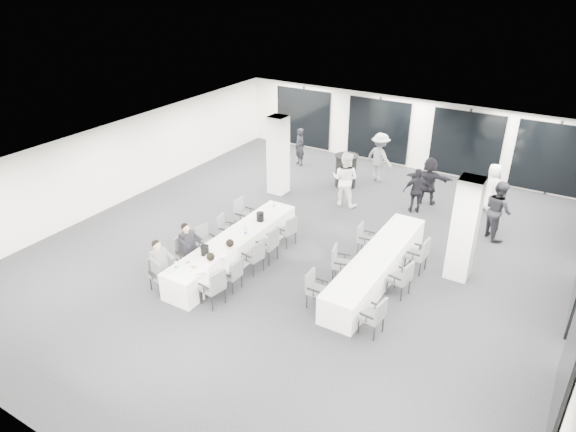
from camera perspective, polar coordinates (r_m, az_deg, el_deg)
name	(u,v)px	position (r m, az deg, el deg)	size (l,w,h in m)	color
room	(348,200)	(14.80, 6.69, 1.81)	(14.04, 16.04, 2.84)	black
column_left	(278,155)	(18.12, -1.10, 6.77)	(0.60, 0.60, 2.80)	silver
column_right	(464,229)	(13.82, 19.01, -1.39)	(0.60, 0.60, 2.80)	silver
banquet_table_main	(235,248)	(14.33, -5.90, -3.60)	(0.90, 5.00, 0.75)	white
banquet_table_side	(377,266)	(13.66, 9.82, -5.53)	(0.90, 5.00, 0.75)	white
cocktail_table	(346,171)	(19.01, 6.45, 5.03)	(0.87, 0.87, 1.20)	black
chair_main_left_near	(158,272)	(13.41, -14.23, -6.01)	(0.53, 0.56, 0.89)	#53565B
chair_main_left_second	(185,251)	(14.01, -11.33, -3.86)	(0.55, 0.60, 1.00)	#53565B
chair_main_left_mid	(205,240)	(14.52, -9.24, -2.64)	(0.55, 0.59, 0.94)	#53565B
chair_main_left_fourth	(225,228)	(15.15, -7.02, -1.30)	(0.53, 0.56, 0.90)	#53565B
chair_main_left_far	(243,213)	(15.76, -5.04, 0.30)	(0.54, 0.60, 1.03)	#53565B
chair_main_right_near	(214,286)	(12.50, -8.18, -7.66)	(0.57, 0.62, 0.99)	#53565B
chair_main_right_second	(233,273)	(13.04, -6.09, -6.33)	(0.45, 0.50, 0.86)	#53565B
chair_main_right_mid	(255,255)	(13.67, -3.69, -4.36)	(0.54, 0.58, 0.93)	#53565B
chair_main_right_fourth	(269,243)	(14.13, -2.09, -3.00)	(0.52, 0.58, 1.01)	#53565B
chair_main_right_far	(288,229)	(14.91, 0.02, -1.49)	(0.55, 0.58, 0.93)	#53565B
chair_side_left_near	(315,287)	(12.43, 3.00, -7.87)	(0.48, 0.54, 0.92)	#53565B
chair_side_left_mid	(339,261)	(13.42, 5.73, -5.01)	(0.59, 0.61, 0.96)	#53565B
chair_side_left_far	(364,237)	(14.72, 8.48, -2.30)	(0.49, 0.54, 0.89)	#53565B
chair_side_right_near	(375,315)	(11.68, 9.65, -10.77)	(0.53, 0.57, 0.94)	#53565B
chair_side_right_mid	(402,277)	(13.03, 12.61, -6.64)	(0.56, 0.60, 0.96)	#53565B
chair_side_right_far	(420,253)	(14.09, 14.44, -4.02)	(0.53, 0.59, 1.00)	#53565B
seated_guest_a	(161,263)	(13.14, -13.93, -5.12)	(0.50, 0.38, 1.44)	slate
seated_guest_b	(189,245)	(13.78, -10.91, -3.20)	(0.50, 0.38, 1.44)	black
seated_guest_c	(209,275)	(12.47, -8.82, -6.46)	(0.50, 0.38, 1.44)	white
seated_guest_d	(228,260)	(12.96, -6.71, -4.93)	(0.50, 0.38, 1.44)	white
standing_guest_b	(345,176)	(17.32, 6.40, 4.49)	(1.04, 0.63, 2.15)	white
standing_guest_c	(380,154)	(19.54, 10.18, 6.77)	(1.36, 0.69, 2.10)	slate
standing_guest_d	(417,188)	(17.29, 14.16, 3.05)	(1.02, 0.57, 1.74)	black
standing_guest_e	(493,184)	(18.26, 21.78, 3.31)	(0.88, 0.53, 1.82)	white
standing_guest_f	(429,178)	(18.03, 15.41, 4.12)	(1.73, 0.66, 1.88)	black
standing_guest_g	(300,145)	(20.90, 1.31, 7.94)	(0.63, 0.50, 1.72)	black
standing_guest_h	(499,206)	(16.36, 22.35, 1.00)	(0.99, 0.61, 2.06)	black
ice_bucket_near	(205,250)	(13.35, -9.23, -3.78)	(0.22, 0.22, 0.25)	black
ice_bucket_far	(260,217)	(14.88, -3.11, -0.08)	(0.23, 0.23, 0.26)	black
water_bottle_a	(176,266)	(12.86, -12.34, -5.43)	(0.07, 0.07, 0.23)	silver
water_bottle_b	(245,232)	(14.10, -4.75, -1.76)	(0.08, 0.08, 0.24)	silver
water_bottle_c	(274,205)	(15.64, -1.59, 1.25)	(0.07, 0.07, 0.21)	silver
plate_a	(188,263)	(13.12, -11.07, -5.11)	(0.20, 0.20, 0.03)	white
plate_b	(194,267)	(12.91, -10.44, -5.61)	(0.22, 0.22, 0.03)	white
plate_c	(228,244)	(13.80, -6.66, -3.07)	(0.20, 0.20, 0.03)	white
wine_glass	(189,266)	(12.70, -10.89, -5.50)	(0.08, 0.08, 0.20)	silver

